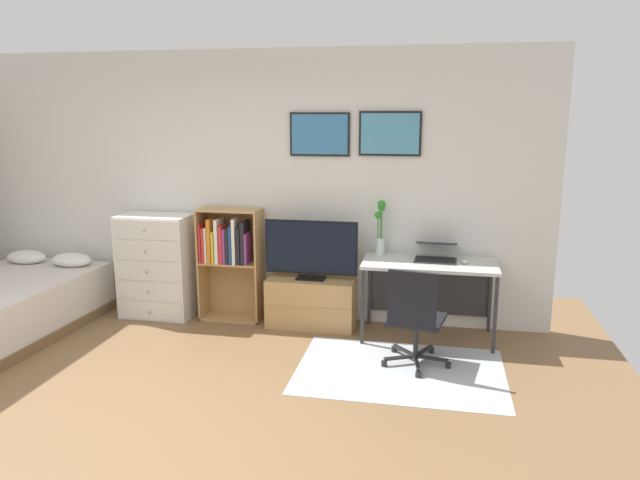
% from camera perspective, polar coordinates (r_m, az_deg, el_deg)
% --- Properties ---
extents(ground_plane, '(7.20, 7.20, 0.00)m').
position_cam_1_polar(ground_plane, '(4.37, -17.26, -16.99)').
color(ground_plane, brown).
extents(wall_back_with_posters, '(6.12, 0.09, 2.70)m').
position_cam_1_polar(wall_back_with_posters, '(6.10, -7.13, 5.20)').
color(wall_back_with_posters, silver).
rests_on(wall_back_with_posters, ground_plane).
extents(area_rug, '(1.70, 1.20, 0.01)m').
position_cam_1_polar(area_rug, '(5.04, 7.73, -12.37)').
color(area_rug, '#B2B7BC').
rests_on(area_rug, ground_plane).
extents(bed, '(1.33, 2.08, 0.64)m').
position_cam_1_polar(bed, '(6.45, -28.48, -5.81)').
color(bed, brown).
rests_on(bed, ground_plane).
extents(dresser, '(0.73, 0.46, 1.07)m').
position_cam_1_polar(dresser, '(6.35, -15.46, -2.44)').
color(dresser, white).
rests_on(dresser, ground_plane).
extents(bookshelf, '(0.63, 0.30, 1.15)m').
position_cam_1_polar(bookshelf, '(6.06, -8.81, -1.24)').
color(bookshelf, tan).
rests_on(bookshelf, ground_plane).
extents(tv_stand, '(0.87, 0.41, 0.49)m').
position_cam_1_polar(tv_stand, '(5.91, -0.82, -6.01)').
color(tv_stand, tan).
rests_on(tv_stand, ground_plane).
extents(television, '(0.92, 0.16, 0.59)m').
position_cam_1_polar(television, '(5.75, -0.89, -0.96)').
color(television, black).
rests_on(television, tv_stand).
extents(desk, '(1.23, 0.61, 0.74)m').
position_cam_1_polar(desk, '(5.67, 10.49, -3.20)').
color(desk, silver).
rests_on(desk, ground_plane).
extents(office_chair, '(0.58, 0.57, 0.86)m').
position_cam_1_polar(office_chair, '(4.96, 9.09, -7.20)').
color(office_chair, '#232326').
rests_on(office_chair, ground_plane).
extents(laptop, '(0.40, 0.43, 0.17)m').
position_cam_1_polar(laptop, '(5.66, 11.13, -1.16)').
color(laptop, '#333338').
rests_on(laptop, desk).
extents(computer_mouse, '(0.06, 0.10, 0.03)m').
position_cam_1_polar(computer_mouse, '(5.57, 13.80, -2.04)').
color(computer_mouse, silver).
rests_on(computer_mouse, desk).
extents(bamboo_vase, '(0.11, 0.10, 0.53)m').
position_cam_1_polar(bamboo_vase, '(5.73, 5.85, 1.29)').
color(bamboo_vase, silver).
rests_on(bamboo_vase, desk).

